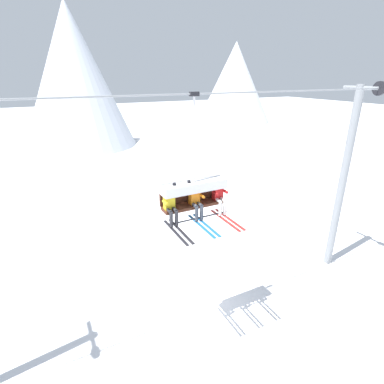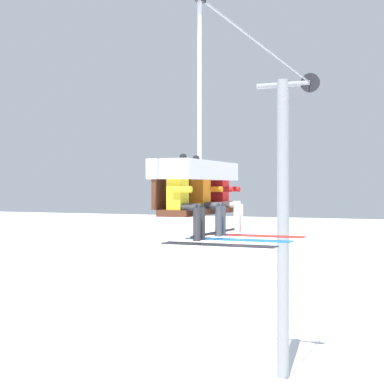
{
  "view_description": "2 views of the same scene",
  "coord_description": "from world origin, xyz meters",
  "px_view_note": "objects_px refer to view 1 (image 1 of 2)",
  "views": [
    {
      "loc": [
        -4.84,
        -8.69,
        9.18
      ],
      "look_at": [
        -0.91,
        -0.94,
        5.78
      ],
      "focal_mm": 28.0,
      "sensor_mm": 36.0,
      "label": 1
    },
    {
      "loc": [
        -9.47,
        -4.44,
        5.63
      ],
      "look_at": [
        -0.92,
        -0.74,
        5.57
      ],
      "focal_mm": 55.0,
      "sensor_mm": 36.0,
      "label": 2
    }
  ],
  "objects_px": {
    "chairlift_chair": "(193,189)",
    "skier_red": "(219,196)",
    "skier_orange": "(196,200)",
    "lift_tower_far": "(344,178)",
    "skier_yellow": "(171,205)"
  },
  "relations": [
    {
      "from": "chairlift_chair",
      "to": "skier_red",
      "type": "distance_m",
      "value": 0.96
    },
    {
      "from": "skier_red",
      "to": "chairlift_chair",
      "type": "bearing_deg",
      "value": 165.83
    },
    {
      "from": "skier_orange",
      "to": "skier_red",
      "type": "distance_m",
      "value": 0.88
    },
    {
      "from": "lift_tower_far",
      "to": "skier_yellow",
      "type": "xyz_separation_m",
      "value": [
        -9.21,
        -0.92,
        0.84
      ]
    },
    {
      "from": "chairlift_chair",
      "to": "skier_yellow",
      "type": "distance_m",
      "value": 0.95
    },
    {
      "from": "skier_orange",
      "to": "skier_red",
      "type": "height_order",
      "value": "skier_orange"
    },
    {
      "from": "skier_yellow",
      "to": "skier_orange",
      "type": "bearing_deg",
      "value": 0.0
    },
    {
      "from": "skier_orange",
      "to": "skier_red",
      "type": "relative_size",
      "value": 1.0
    },
    {
      "from": "lift_tower_far",
      "to": "chairlift_chair",
      "type": "relative_size",
      "value": 2.34
    },
    {
      "from": "skier_red",
      "to": "lift_tower_far",
      "type": "bearing_deg",
      "value": 7.11
    },
    {
      "from": "chairlift_chair",
      "to": "skier_orange",
      "type": "xyz_separation_m",
      "value": [
        -0.0,
        -0.21,
        -0.31
      ]
    },
    {
      "from": "lift_tower_far",
      "to": "chairlift_chair",
      "type": "bearing_deg",
      "value": -175.13
    },
    {
      "from": "lift_tower_far",
      "to": "chairlift_chair",
      "type": "distance_m",
      "value": 8.45
    },
    {
      "from": "chairlift_chair",
      "to": "skier_yellow",
      "type": "relative_size",
      "value": 2.26
    },
    {
      "from": "chairlift_chair",
      "to": "skier_orange",
      "type": "relative_size",
      "value": 2.26
    }
  ]
}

